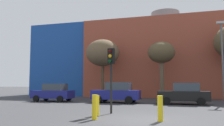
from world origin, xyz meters
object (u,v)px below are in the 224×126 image
Objects in this scene: bare_tree_2 at (161,54)px; bollard_yellow_0 at (95,107)px; parked_car_1 at (117,93)px; bare_tree_1 at (103,53)px; parked_car_0 at (53,92)px; bollard_yellow_1 at (160,108)px; traffic_light_island at (111,65)px; street_lamp at (222,56)px; bollard_yellow_2 at (97,105)px; parked_car_2 at (184,94)px.

bare_tree_2 is 15.55m from bollard_yellow_0.
bare_tree_1 is at bearing -59.30° from parked_car_1.
bare_tree_2 is (6.59, 0.09, -0.28)m from bare_tree_1.
bollard_yellow_1 is (10.80, -9.33, -0.27)m from parked_car_0.
parked_car_1 is 1.13× the size of traffic_light_island.
bollard_yellow_1 is at bearing -111.60° from street_lamp.
bare_tree_2 is at bearing 152.54° from street_lamp.
bollard_yellow_0 is at bearing -74.73° from bollard_yellow_2.
parked_car_1 is 0.58× the size of street_lamp.
bollard_yellow_1 is (2.90, -2.04, -2.16)m from traffic_light_island.
parked_car_2 is 10.54m from bollard_yellow_0.
bare_tree_1 is at bearing 167.10° from street_lamp.
bollard_yellow_1 is (4.49, -9.33, -0.33)m from parked_car_1.
bare_tree_2 is at bearing 79.59° from bollard_yellow_2.
street_lamp is at bearing 53.05° from bollard_yellow_2.
street_lamp is at bearing 153.06° from traffic_light_island.
parked_car_0 is at bearing -121.52° from traffic_light_island.
parked_car_2 is 3.47× the size of bollard_yellow_0.
bare_tree_2 is (2.00, 12.41, 2.16)m from traffic_light_island.
bollard_yellow_2 is at bearing -72.86° from bare_tree_1.
bare_tree_1 reaches higher than bollard_yellow_2.
parked_car_1 is 7.43m from bare_tree_2.
bare_tree_2 is 5.31× the size of bollard_yellow_0.
parked_car_1 is 7.26m from bare_tree_1.
bare_tree_2 is 15.12m from bollard_yellow_1.
bollard_yellow_2 is 13.74m from street_lamp.
parked_car_1 is 5.70m from parked_car_2.
bollard_yellow_0 is (7.79, -9.66, -0.26)m from parked_car_0.
traffic_light_island is (-4.10, -7.28, 1.86)m from parked_car_2.
parked_car_2 is 6.85m from bare_tree_2.
traffic_light_island reaches higher than bollard_yellow_0.
bare_tree_2 reaches higher than bollard_yellow_2.
parked_car_2 reaches higher than bollard_yellow_1.
street_lamp reaches higher than bare_tree_2.
traffic_light_island is 0.60× the size of bare_tree_2.
street_lamp is at bearing -165.93° from parked_car_1.
parked_car_0 is 7.43m from bare_tree_1.
bare_tree_2 is at bearing -124.99° from parked_car_1.
parked_car_1 is 8.40m from bollard_yellow_2.
parked_car_0 is at bearing -123.23° from bare_tree_1.
traffic_light_island is at bearing 137.34° from parked_car_0.
bollard_yellow_1 is (7.49, -14.37, -4.61)m from bare_tree_1.
bollard_yellow_2 is (-0.37, 1.35, -0.05)m from bollard_yellow_0.
bare_tree_1 reaches higher than bollard_yellow_1.
bare_tree_1 reaches higher than parked_car_1.
bollard_yellow_2 is at bearing 131.77° from parked_car_0.
parked_car_1 is at bearing -124.99° from bare_tree_2.
bollard_yellow_0 is (-4.21, -9.66, -0.29)m from parked_car_2.
bare_tree_1 is 12.44m from street_lamp.
bollard_yellow_0 is (1.49, -9.66, -0.32)m from parked_car_1.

